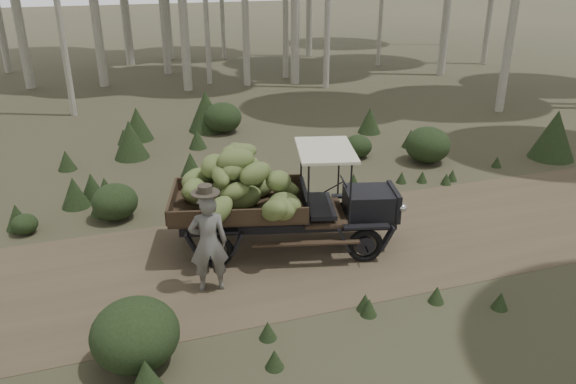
# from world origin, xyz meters

# --- Properties ---
(ground) EXTENTS (120.00, 120.00, 0.00)m
(ground) POSITION_xyz_m (0.00, 0.00, 0.00)
(ground) COLOR #473D2B
(ground) RESTS_ON ground
(dirt_track) EXTENTS (70.00, 4.00, 0.01)m
(dirt_track) POSITION_xyz_m (0.00, 0.00, 0.00)
(dirt_track) COLOR brown
(dirt_track) RESTS_ON ground
(banana_truck) EXTENTS (4.56, 2.51, 2.20)m
(banana_truck) POSITION_xyz_m (-2.01, 0.39, 1.29)
(banana_truck) COLOR black
(banana_truck) RESTS_ON ground
(farmer) EXTENTS (0.69, 0.52, 1.92)m
(farmer) POSITION_xyz_m (-3.20, -0.70, 0.91)
(farmer) COLOR #5F5D57
(farmer) RESTS_ON ground
(undergrowth) EXTENTS (22.61, 20.06, 1.37)m
(undergrowth) POSITION_xyz_m (-0.54, 1.02, 0.50)
(undergrowth) COLOR #233319
(undergrowth) RESTS_ON ground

